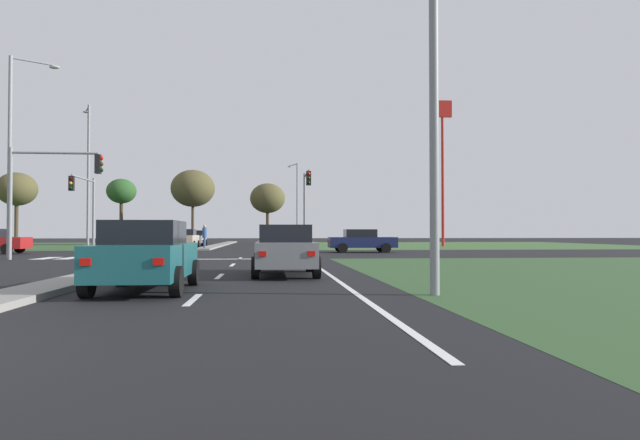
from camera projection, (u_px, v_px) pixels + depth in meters
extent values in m
plane|color=black|center=(188.00, 254.00, 34.87)|extent=(200.00, 200.00, 0.00)
cube|color=#385B2D|center=(459.00, 245.00, 61.54)|extent=(35.00, 35.00, 0.01)
cube|color=gray|center=(91.00, 277.00, 15.96)|extent=(1.20, 22.00, 0.14)
cube|color=gray|center=(222.00, 244.00, 59.77)|extent=(1.20, 36.00, 0.14)
cube|color=silver|center=(193.00, 300.00, 11.10)|extent=(0.14, 2.00, 0.01)
cube|color=silver|center=(220.00, 276.00, 17.08)|extent=(0.14, 2.00, 0.01)
cube|color=silver|center=(232.00, 265.00, 23.05)|extent=(0.14, 2.00, 0.01)
cube|color=silver|center=(240.00, 258.00, 29.03)|extent=(0.14, 2.00, 0.01)
cube|color=silver|center=(330.00, 275.00, 17.56)|extent=(0.14, 24.00, 0.01)
cube|color=silver|center=(245.00, 259.00, 28.24)|extent=(6.40, 0.50, 0.01)
cube|color=silver|center=(46.00, 258.00, 29.13)|extent=(0.70, 2.80, 0.01)
cube|color=silver|center=(70.00, 258.00, 29.23)|extent=(0.70, 2.80, 0.01)
cube|color=silver|center=(93.00, 258.00, 29.33)|extent=(0.70, 2.80, 0.01)
cube|color=silver|center=(116.00, 258.00, 29.43)|extent=(0.70, 2.80, 0.01)
cube|color=silver|center=(138.00, 258.00, 29.54)|extent=(0.70, 2.80, 0.01)
cube|color=#161E47|center=(362.00, 242.00, 37.96)|extent=(4.47, 1.82, 0.70)
cube|color=black|center=(360.00, 233.00, 37.96)|extent=(2.05, 1.60, 0.52)
cube|color=red|center=(328.00, 241.00, 38.45)|extent=(0.04, 0.20, 0.14)
cube|color=red|center=(330.00, 242.00, 37.07)|extent=(0.04, 0.20, 0.14)
cylinder|color=black|center=(381.00, 247.00, 38.99)|extent=(0.64, 0.22, 0.64)
cylinder|color=black|center=(386.00, 248.00, 37.18)|extent=(0.64, 0.22, 0.64)
cylinder|color=black|center=(339.00, 247.00, 38.74)|extent=(0.64, 0.22, 0.64)
cylinder|color=black|center=(343.00, 248.00, 36.92)|extent=(0.64, 0.22, 0.64)
cube|color=slate|center=(285.00, 253.00, 17.62)|extent=(1.74, 4.55, 0.71)
cube|color=black|center=(285.00, 233.00, 17.49)|extent=(1.53, 2.09, 0.52)
cube|color=red|center=(262.00, 254.00, 15.28)|extent=(0.20, 0.04, 0.14)
cube|color=red|center=(311.00, 254.00, 15.40)|extent=(0.20, 0.04, 0.14)
cylinder|color=black|center=(257.00, 262.00, 18.99)|extent=(0.22, 0.64, 0.64)
cylinder|color=black|center=(309.00, 262.00, 19.14)|extent=(0.22, 0.64, 0.64)
cylinder|color=black|center=(255.00, 268.00, 16.09)|extent=(0.22, 0.64, 0.64)
cylinder|color=black|center=(317.00, 267.00, 16.24)|extent=(0.22, 0.64, 0.64)
cube|color=#19565B|center=(146.00, 260.00, 12.80)|extent=(1.77, 4.13, 0.74)
cube|color=black|center=(145.00, 232.00, 12.67)|extent=(1.56, 1.90, 0.52)
cube|color=red|center=(85.00, 262.00, 10.66)|extent=(0.20, 0.04, 0.14)
cube|color=red|center=(158.00, 262.00, 10.78)|extent=(0.20, 0.04, 0.14)
cylinder|color=black|center=(121.00, 273.00, 14.03)|extent=(0.22, 0.64, 0.64)
cylinder|color=black|center=(194.00, 273.00, 14.19)|extent=(0.22, 0.64, 0.64)
cylinder|color=black|center=(87.00, 282.00, 11.40)|extent=(0.22, 0.64, 0.64)
cylinder|color=black|center=(176.00, 282.00, 11.55)|extent=(0.22, 0.64, 0.64)
cube|color=#B7B7BC|center=(195.00, 239.00, 56.56)|extent=(1.75, 4.57, 0.70)
cube|color=black|center=(196.00, 233.00, 56.73)|extent=(1.54, 2.10, 0.52)
cube|color=red|center=(205.00, 238.00, 58.92)|extent=(0.20, 0.04, 0.14)
cube|color=red|center=(192.00, 238.00, 58.80)|extent=(0.20, 0.04, 0.14)
cylinder|color=black|center=(203.00, 243.00, 55.18)|extent=(0.22, 0.64, 0.64)
cylinder|color=black|center=(184.00, 243.00, 55.02)|extent=(0.22, 0.64, 0.64)
cylinder|color=black|center=(206.00, 242.00, 58.09)|extent=(0.22, 0.64, 0.64)
cylinder|color=black|center=(189.00, 242.00, 57.93)|extent=(0.22, 0.64, 0.64)
cylinder|color=black|center=(20.00, 248.00, 36.37)|extent=(0.64, 0.22, 0.64)
cylinder|color=black|center=(6.00, 249.00, 34.52)|extent=(0.64, 0.22, 0.64)
cube|color=#BCAD8E|center=(185.00, 240.00, 48.72)|extent=(1.86, 4.43, 0.78)
cube|color=black|center=(185.00, 232.00, 48.88)|extent=(1.64, 2.04, 0.52)
cube|color=red|center=(197.00, 239.00, 51.01)|extent=(0.20, 0.04, 0.14)
cube|color=red|center=(181.00, 239.00, 50.88)|extent=(0.20, 0.04, 0.14)
cylinder|color=black|center=(194.00, 245.00, 47.38)|extent=(0.22, 0.64, 0.64)
cylinder|color=black|center=(171.00, 245.00, 47.21)|extent=(0.22, 0.64, 0.64)
cylinder|color=black|center=(198.00, 244.00, 50.20)|extent=(0.22, 0.64, 0.64)
cylinder|color=black|center=(177.00, 244.00, 50.04)|extent=(0.22, 0.64, 0.64)
cylinder|color=gray|center=(10.00, 203.00, 27.69)|extent=(0.18, 0.18, 5.49)
cylinder|color=gray|center=(55.00, 153.00, 27.93)|extent=(4.14, 0.12, 0.12)
cube|color=black|center=(98.00, 164.00, 28.10)|extent=(0.26, 0.32, 0.95)
sphere|color=red|center=(101.00, 158.00, 28.12)|extent=(0.20, 0.20, 0.20)
sphere|color=#3A2405|center=(101.00, 164.00, 28.11)|extent=(0.20, 0.20, 0.20)
sphere|color=black|center=(101.00, 170.00, 28.11)|extent=(0.20, 0.20, 0.20)
cylinder|color=gray|center=(94.00, 215.00, 40.83)|extent=(0.18, 0.18, 5.24)
cylinder|color=gray|center=(83.00, 179.00, 38.58)|extent=(0.12, 4.63, 0.12)
cube|color=black|center=(72.00, 183.00, 36.26)|extent=(0.32, 0.26, 0.95)
sphere|color=#360503|center=(71.00, 178.00, 36.11)|extent=(0.20, 0.20, 0.20)
sphere|color=orange|center=(71.00, 183.00, 36.10)|extent=(0.20, 0.20, 0.20)
sphere|color=black|center=(71.00, 188.00, 36.10)|extent=(0.20, 0.20, 0.20)
cylinder|color=gray|center=(305.00, 212.00, 42.19)|extent=(0.18, 0.18, 5.73)
cylinder|color=gray|center=(307.00, 174.00, 40.11)|extent=(0.12, 4.30, 0.12)
cube|color=black|center=(309.00, 178.00, 37.96)|extent=(0.32, 0.26, 0.95)
sphere|color=red|center=(309.00, 174.00, 37.80)|extent=(0.20, 0.20, 0.20)
sphere|color=#3A2405|center=(309.00, 178.00, 37.80)|extent=(0.20, 0.20, 0.20)
sphere|color=black|center=(309.00, 183.00, 37.79)|extent=(0.20, 0.20, 0.20)
cylinder|color=gray|center=(434.00, 64.00, 12.04)|extent=(0.20, 0.20, 9.78)
cylinder|color=gray|center=(10.00, 156.00, 29.49)|extent=(0.20, 0.20, 10.54)
cylinder|color=gray|center=(33.00, 62.00, 30.28)|extent=(1.81, 1.29, 0.10)
ellipsoid|color=#B2B2A8|center=(54.00, 67.00, 30.96)|extent=(0.56, 0.28, 0.20)
cylinder|color=gray|center=(88.00, 177.00, 42.32)|extent=(0.20, 0.20, 10.87)
cylinder|color=gray|center=(88.00, 108.00, 43.23)|extent=(0.78, 1.68, 0.10)
ellipsoid|color=#B2B2A8|center=(86.00, 112.00, 44.01)|extent=(0.56, 0.28, 0.20)
cylinder|color=gray|center=(297.00, 203.00, 70.66)|extent=(0.20, 0.20, 9.98)
cylinder|color=gray|center=(293.00, 165.00, 71.72)|extent=(0.96, 2.04, 0.10)
ellipsoid|color=#B2B2A8|center=(290.00, 167.00, 72.68)|extent=(0.56, 0.28, 0.20)
cylinder|color=#335184|center=(205.00, 243.00, 43.32)|extent=(0.16, 0.16, 0.76)
cylinder|color=#335184|center=(205.00, 233.00, 43.34)|extent=(0.34, 0.34, 0.80)
sphere|color=tan|center=(205.00, 226.00, 43.35)|extent=(0.23, 0.23, 0.23)
cylinder|color=red|center=(443.00, 182.00, 54.77)|extent=(0.28, 0.28, 12.49)
cube|color=red|center=(442.00, 109.00, 54.93)|extent=(1.80, 0.30, 1.60)
torus|color=yellow|center=(438.00, 109.00, 55.06)|extent=(0.96, 0.16, 0.96)
torus|color=yellow|center=(446.00, 109.00, 55.13)|extent=(0.96, 0.16, 0.96)
cylinder|color=#423323|center=(16.00, 222.00, 60.23)|extent=(0.39, 0.39, 4.81)
ellipsoid|color=#4C4728|center=(17.00, 189.00, 60.31)|extent=(4.15, 4.15, 3.53)
cylinder|color=#423323|center=(121.00, 222.00, 64.44)|extent=(0.39, 0.39, 5.13)
ellipsoid|color=#285123|center=(121.00, 191.00, 64.52)|extent=(3.30, 3.30, 2.81)
cylinder|color=#423323|center=(193.00, 223.00, 61.30)|extent=(0.30, 0.30, 4.81)
ellipsoid|color=#4C4728|center=(193.00, 188.00, 61.39)|extent=(4.70, 4.70, 4.00)
cylinder|color=#423323|center=(268.00, 226.00, 63.93)|extent=(0.34, 0.34, 4.11)
ellipsoid|color=#4C4728|center=(268.00, 198.00, 64.00)|extent=(3.94, 3.94, 3.35)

